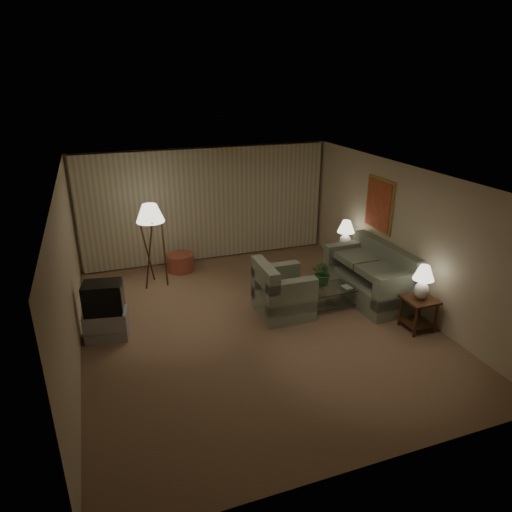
{
  "coord_description": "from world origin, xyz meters",
  "views": [
    {
      "loc": [
        -2.44,
        -6.84,
        4.24
      ],
      "look_at": [
        0.23,
        0.6,
        1.07
      ],
      "focal_mm": 32.0,
      "sensor_mm": 36.0,
      "label": 1
    }
  ],
  "objects_px": {
    "armchair": "(283,293)",
    "vase": "(323,286)",
    "side_table_far": "(344,257)",
    "floor_lamp": "(153,244)",
    "crt_tv": "(103,298)",
    "ottoman": "(181,262)",
    "table_lamp_far": "(346,232)",
    "side_table_near": "(419,308)",
    "table_lamp_near": "(423,279)",
    "sofa": "(369,278)",
    "tv_cabinet": "(107,325)",
    "coffee_table": "(329,294)"
  },
  "relations": [
    {
      "from": "armchair",
      "to": "vase",
      "type": "xyz_separation_m",
      "value": [
        0.78,
        -0.08,
        0.07
      ]
    },
    {
      "from": "side_table_far",
      "to": "floor_lamp",
      "type": "xyz_separation_m",
      "value": [
        -4.11,
        0.83,
        0.53
      ]
    },
    {
      "from": "crt_tv",
      "to": "ottoman",
      "type": "relative_size",
      "value": 1.13
    },
    {
      "from": "table_lamp_far",
      "to": "floor_lamp",
      "type": "bearing_deg",
      "value": 168.62
    },
    {
      "from": "side_table_near",
      "to": "table_lamp_near",
      "type": "height_order",
      "value": "table_lamp_near"
    },
    {
      "from": "floor_lamp",
      "to": "sofa",
      "type": "bearing_deg",
      "value": -27.69
    },
    {
      "from": "armchair",
      "to": "tv_cabinet",
      "type": "height_order",
      "value": "armchair"
    },
    {
      "from": "floor_lamp",
      "to": "side_table_far",
      "type": "bearing_deg",
      "value": -11.38
    },
    {
      "from": "sofa",
      "to": "side_table_near",
      "type": "xyz_separation_m",
      "value": [
        0.15,
        -1.35,
        -0.03
      ]
    },
    {
      "from": "table_lamp_far",
      "to": "coffee_table",
      "type": "height_order",
      "value": "table_lamp_far"
    },
    {
      "from": "coffee_table",
      "to": "crt_tv",
      "type": "xyz_separation_m",
      "value": [
        -4.11,
        0.31,
        0.49
      ]
    },
    {
      "from": "coffee_table",
      "to": "table_lamp_near",
      "type": "bearing_deg",
      "value": -48.8
    },
    {
      "from": "sofa",
      "to": "side_table_near",
      "type": "distance_m",
      "value": 1.36
    },
    {
      "from": "coffee_table",
      "to": "floor_lamp",
      "type": "distance_m",
      "value": 3.78
    },
    {
      "from": "side_table_near",
      "to": "coffee_table",
      "type": "bearing_deg",
      "value": 131.2
    },
    {
      "from": "table_lamp_near",
      "to": "side_table_far",
      "type": "bearing_deg",
      "value": 90.0
    },
    {
      "from": "crt_tv",
      "to": "ottoman",
      "type": "xyz_separation_m",
      "value": [
        1.75,
        2.45,
        -0.56
      ]
    },
    {
      "from": "side_table_near",
      "to": "side_table_far",
      "type": "relative_size",
      "value": 1.0
    },
    {
      "from": "table_lamp_far",
      "to": "crt_tv",
      "type": "relative_size",
      "value": 0.96
    },
    {
      "from": "armchair",
      "to": "side_table_far",
      "type": "relative_size",
      "value": 1.67
    },
    {
      "from": "vase",
      "to": "sofa",
      "type": "bearing_deg",
      "value": 5.22
    },
    {
      "from": "armchair",
      "to": "crt_tv",
      "type": "relative_size",
      "value": 1.46
    },
    {
      "from": "coffee_table",
      "to": "ottoman",
      "type": "height_order",
      "value": "coffee_table"
    },
    {
      "from": "armchair",
      "to": "vase",
      "type": "height_order",
      "value": "armchair"
    },
    {
      "from": "table_lamp_near",
      "to": "armchair",
      "type": "bearing_deg",
      "value": 146.64
    },
    {
      "from": "armchair",
      "to": "ottoman",
      "type": "xyz_separation_m",
      "value": [
        -1.43,
        2.67,
        -0.22
      ]
    },
    {
      "from": "table_lamp_far",
      "to": "floor_lamp",
      "type": "xyz_separation_m",
      "value": [
        -4.11,
        0.83,
        -0.05
      ]
    },
    {
      "from": "table_lamp_near",
      "to": "crt_tv",
      "type": "height_order",
      "value": "table_lamp_near"
    },
    {
      "from": "side_table_near",
      "to": "ottoman",
      "type": "distance_m",
      "value": 5.29
    },
    {
      "from": "tv_cabinet",
      "to": "table_lamp_near",
      "type": "bearing_deg",
      "value": -6.92
    },
    {
      "from": "floor_lamp",
      "to": "ottoman",
      "type": "bearing_deg",
      "value": 41.5
    },
    {
      "from": "floor_lamp",
      "to": "ottoman",
      "type": "height_order",
      "value": "floor_lamp"
    },
    {
      "from": "side_table_near",
      "to": "coffee_table",
      "type": "distance_m",
      "value": 1.67
    },
    {
      "from": "side_table_far",
      "to": "table_lamp_near",
      "type": "distance_m",
      "value": 2.66
    },
    {
      "from": "tv_cabinet",
      "to": "crt_tv",
      "type": "bearing_deg",
      "value": 0.0
    },
    {
      "from": "sofa",
      "to": "coffee_table",
      "type": "height_order",
      "value": "sofa"
    },
    {
      "from": "vase",
      "to": "armchair",
      "type": "bearing_deg",
      "value": 174.09
    },
    {
      "from": "table_lamp_near",
      "to": "crt_tv",
      "type": "bearing_deg",
      "value": 163.32
    },
    {
      "from": "side_table_far",
      "to": "coffee_table",
      "type": "bearing_deg",
      "value": -129.03
    },
    {
      "from": "armchair",
      "to": "vase",
      "type": "relative_size",
      "value": 6.58
    },
    {
      "from": "crt_tv",
      "to": "vase",
      "type": "relative_size",
      "value": 4.5
    },
    {
      "from": "sofa",
      "to": "table_lamp_far",
      "type": "distance_m",
      "value": 1.37
    },
    {
      "from": "armchair",
      "to": "table_lamp_far",
      "type": "relative_size",
      "value": 1.53
    },
    {
      "from": "armchair",
      "to": "table_lamp_near",
      "type": "distance_m",
      "value": 2.48
    },
    {
      "from": "sofa",
      "to": "tv_cabinet",
      "type": "relative_size",
      "value": 2.65
    },
    {
      "from": "ottoman",
      "to": "floor_lamp",
      "type": "bearing_deg",
      "value": -138.5
    },
    {
      "from": "side_table_far",
      "to": "coffee_table",
      "type": "xyz_separation_m",
      "value": [
        -1.09,
        -1.35,
        -0.13
      ]
    },
    {
      "from": "side_table_near",
      "to": "side_table_far",
      "type": "xyz_separation_m",
      "value": [
        -0.0,
        2.6,
        -0.0
      ]
    },
    {
      "from": "sofa",
      "to": "coffee_table",
      "type": "distance_m",
      "value": 0.96
    },
    {
      "from": "side_table_near",
      "to": "floor_lamp",
      "type": "distance_m",
      "value": 5.38
    }
  ]
}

